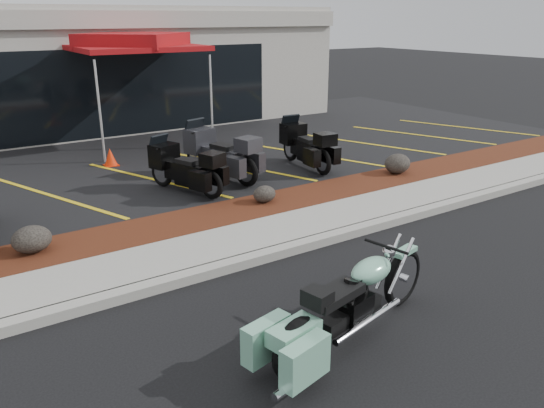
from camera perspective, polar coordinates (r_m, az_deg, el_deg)
ground at (r=7.88m, az=2.64°, el=-8.41°), size 90.00×90.00×0.00m
curb at (r=8.51m, az=-0.91°, el=-5.59°), size 24.00×0.25×0.15m
sidewalk at (r=9.06m, az=-3.28°, el=-4.01°), size 24.00×1.20×0.15m
mulch_bed at (r=10.04m, az=-6.71°, el=-1.67°), size 24.00×1.20×0.16m
upper_lot at (r=14.86m, az=-16.18°, el=4.70°), size 26.00×9.60×0.15m
dealership_building at (r=20.57m, az=-22.19°, el=13.48°), size 18.00×8.16×4.00m
boulder_left at (r=9.18m, az=-24.44°, el=-3.47°), size 0.61×0.51×0.43m
boulder_mid at (r=10.62m, az=-0.82°, el=1.09°), size 0.47×0.39×0.33m
boulder_right at (r=12.94m, az=13.34°, el=4.26°), size 0.65×0.54×0.46m
hero_cruiser at (r=7.27m, az=13.92°, el=-6.85°), size 3.09×1.41×1.06m
touring_black_mid at (r=11.78m, az=-11.87°, el=4.57°), size 1.42×2.13×1.16m
touring_grey at (r=12.67m, az=-8.14°, el=6.19°), size 1.42×2.39×1.30m
touring_black_rear at (r=13.66m, az=2.02°, el=7.12°), size 0.95×2.12×1.20m
traffic_cone at (r=13.88m, az=-16.99°, el=4.86°), size 0.41×0.41×0.44m
popup_canopy at (r=15.85m, az=-14.65°, el=16.36°), size 4.13×4.13×3.10m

